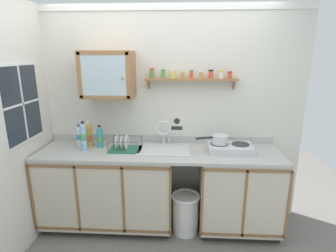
% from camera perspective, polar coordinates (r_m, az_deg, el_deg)
% --- Properties ---
extents(floor, '(5.64, 5.64, 0.00)m').
position_cam_1_polar(floor, '(3.09, -2.31, -23.59)').
color(floor, slate).
rests_on(floor, ground).
extents(back_wall, '(3.24, 0.07, 2.45)m').
position_cam_1_polar(back_wall, '(3.14, -1.41, 2.31)').
color(back_wall, silver).
rests_on(back_wall, ground).
extents(lower_cabinet_run, '(1.46, 0.63, 0.89)m').
position_cam_1_polar(lower_cabinet_run, '(3.20, -12.53, -12.83)').
color(lower_cabinet_run, black).
rests_on(lower_cabinet_run, ground).
extents(lower_cabinet_run_right, '(0.87, 0.63, 0.89)m').
position_cam_1_polar(lower_cabinet_run_right, '(3.16, 14.73, -13.43)').
color(lower_cabinet_run_right, black).
rests_on(lower_cabinet_run_right, ground).
extents(countertop, '(2.60, 0.66, 0.03)m').
position_cam_1_polar(countertop, '(2.91, -1.90, -5.56)').
color(countertop, '#B2B2AD').
rests_on(countertop, lower_cabinet_run).
extents(backsplash, '(2.60, 0.02, 0.08)m').
position_cam_1_polar(backsplash, '(3.18, -1.43, -2.71)').
color(backsplash, '#B2B2AD').
rests_on(backsplash, countertop).
extents(sink, '(0.56, 0.43, 0.42)m').
position_cam_1_polar(sink, '(2.95, -0.94, -5.42)').
color(sink, silver).
rests_on(sink, countertop).
extents(hot_plate_stove, '(0.47, 0.30, 0.08)m').
position_cam_1_polar(hot_plate_stove, '(2.94, 13.10, -4.61)').
color(hot_plate_stove, silver).
rests_on(hot_plate_stove, countertop).
extents(saucepan, '(0.35, 0.18, 0.10)m').
position_cam_1_polar(saucepan, '(2.91, 10.87, -2.74)').
color(saucepan, silver).
rests_on(saucepan, hot_plate_stove).
extents(bottle_detergent_teal_0, '(0.07, 0.07, 0.25)m').
position_cam_1_polar(bottle_detergent_teal_0, '(3.07, -14.33, -2.37)').
color(bottle_detergent_teal_0, teal).
rests_on(bottle_detergent_teal_0, countertop).
extents(bottle_water_clear_1, '(0.06, 0.06, 0.26)m').
position_cam_1_polar(bottle_water_clear_1, '(3.16, -18.41, -2.10)').
color(bottle_water_clear_1, silver).
rests_on(bottle_water_clear_1, countertop).
extents(bottle_water_blue_2, '(0.07, 0.07, 0.32)m').
position_cam_1_polar(bottle_water_blue_2, '(3.01, -17.55, -2.20)').
color(bottle_water_blue_2, '#8CB7E0').
rests_on(bottle_water_blue_2, countertop).
extents(bottle_juice_amber_3, '(0.08, 0.08, 0.29)m').
position_cam_1_polar(bottle_juice_amber_3, '(3.13, -16.62, -1.96)').
color(bottle_juice_amber_3, gold).
rests_on(bottle_juice_amber_3, countertop).
extents(dish_rack, '(0.35, 0.25, 0.17)m').
position_cam_1_polar(dish_rack, '(2.96, -9.29, -4.33)').
color(dish_rack, '#26664C').
rests_on(dish_rack, countertop).
extents(wall_cabinet, '(0.56, 0.33, 0.50)m').
position_cam_1_polar(wall_cabinet, '(2.99, -12.75, 10.64)').
color(wall_cabinet, '#996B42').
extents(spice_shelf, '(1.01, 0.14, 0.23)m').
position_cam_1_polar(spice_shelf, '(2.97, 4.99, 10.22)').
color(spice_shelf, '#996B42').
extents(warning_sign, '(0.15, 0.01, 0.24)m').
position_cam_1_polar(warning_sign, '(3.12, 1.90, 0.50)').
color(warning_sign, silver).
extents(window, '(0.03, 0.62, 0.77)m').
position_cam_1_polar(window, '(2.97, -28.76, 4.17)').
color(window, '#262D38').
extents(trash_bin, '(0.32, 0.32, 0.45)m').
position_cam_1_polar(trash_bin, '(3.11, 3.74, -17.93)').
color(trash_bin, silver).
rests_on(trash_bin, ground).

